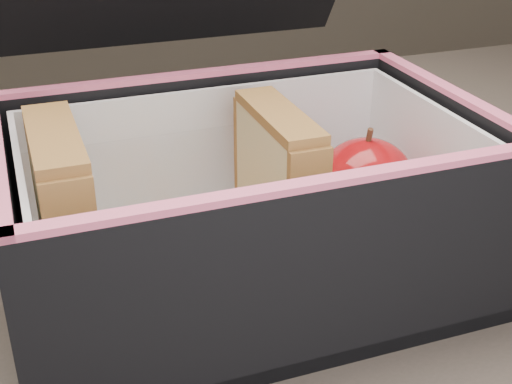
% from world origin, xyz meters
% --- Properties ---
extents(kitchen_table, '(1.20, 0.80, 0.75)m').
position_xyz_m(kitchen_table, '(0.00, 0.00, 0.66)').
color(kitchen_table, brown).
rests_on(kitchen_table, ground).
extents(lunch_bag, '(0.32, 0.33, 0.29)m').
position_xyz_m(lunch_bag, '(-0.08, -0.05, 0.82)').
color(lunch_bag, black).
rests_on(lunch_bag, kitchen_table).
extents(plastic_tub, '(0.19, 0.14, 0.08)m').
position_xyz_m(plastic_tub, '(-0.13, -0.06, 0.80)').
color(plastic_tub, white).
rests_on(plastic_tub, lunch_bag).
extents(sandwich_left, '(0.03, 0.10, 0.12)m').
position_xyz_m(sandwich_left, '(-0.20, -0.06, 0.83)').
color(sandwich_left, tan).
rests_on(sandwich_left, plastic_tub).
extents(sandwich_right, '(0.03, 0.10, 0.11)m').
position_xyz_m(sandwich_right, '(-0.05, -0.06, 0.82)').
color(sandwich_right, tan).
rests_on(sandwich_right, plastic_tub).
extents(carrot_sticks, '(0.06, 0.15, 0.03)m').
position_xyz_m(carrot_sticks, '(-0.13, -0.07, 0.78)').
color(carrot_sticks, '#D54E00').
rests_on(carrot_sticks, plastic_tub).
extents(paper_napkin, '(0.10, 0.11, 0.01)m').
position_xyz_m(paper_napkin, '(0.02, -0.05, 0.77)').
color(paper_napkin, white).
rests_on(paper_napkin, lunch_bag).
extents(red_apple, '(0.07, 0.07, 0.08)m').
position_xyz_m(red_apple, '(0.02, -0.05, 0.81)').
color(red_apple, maroon).
rests_on(red_apple, paper_napkin).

